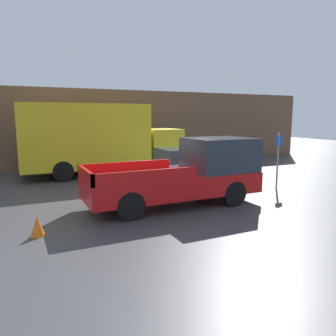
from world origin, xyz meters
name	(u,v)px	position (x,y,z in m)	size (l,w,h in m)	color
ground_plane	(190,196)	(0.00, 0.00, 0.00)	(60.00, 60.00, 0.00)	#3D3D3F
building_wall	(118,128)	(0.00, 8.91, 2.25)	(28.00, 0.15, 4.49)	brown
pickup_truck	(189,174)	(-0.52, -0.85, 1.02)	(5.77, 2.04, 2.19)	red
car	(184,166)	(0.82, 1.99, 0.82)	(4.22, 1.98, 1.58)	silver
delivery_truck	(96,138)	(-2.00, 6.07, 1.87)	(8.01, 2.62, 3.52)	gold
parking_sign	(278,157)	(3.85, -0.36, 1.28)	(0.30, 0.07, 2.27)	gray
traffic_cone	(38,226)	(-5.37, -1.95, 0.25)	(0.35, 0.35, 0.50)	orange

